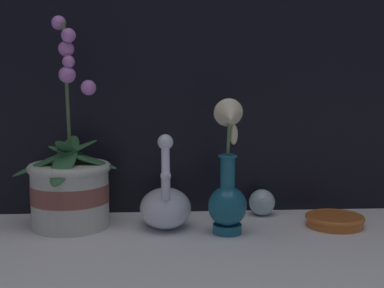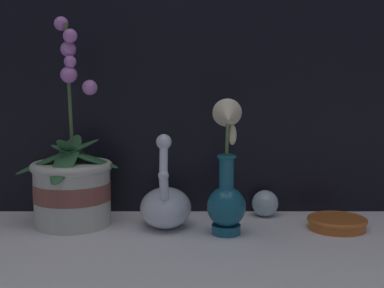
# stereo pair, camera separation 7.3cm
# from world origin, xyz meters

# --- Properties ---
(ground_plane) EXTENTS (2.80, 2.80, 0.00)m
(ground_plane) POSITION_xyz_m (0.00, 0.00, 0.00)
(ground_plane) COLOR white
(orchid_potted_plant) EXTENTS (0.24, 0.24, 0.48)m
(orchid_potted_plant) POSITION_xyz_m (-0.30, 0.14, 0.10)
(orchid_potted_plant) COLOR beige
(orchid_potted_plant) RESTS_ON ground_plane
(swan_figurine) EXTENTS (0.12, 0.19, 0.22)m
(swan_figurine) POSITION_xyz_m (-0.08, 0.12, 0.05)
(swan_figurine) COLOR silver
(swan_figurine) RESTS_ON ground_plane
(blue_vase) EXTENTS (0.09, 0.10, 0.30)m
(blue_vase) POSITION_xyz_m (0.06, 0.06, 0.11)
(blue_vase) COLOR #195B75
(blue_vase) RESTS_ON ground_plane
(glass_sphere) EXTENTS (0.07, 0.07, 0.07)m
(glass_sphere) POSITION_xyz_m (0.16, 0.21, 0.03)
(glass_sphere) COLOR silver
(glass_sphere) RESTS_ON ground_plane
(amber_dish) EXTENTS (0.14, 0.14, 0.03)m
(amber_dish) POSITION_xyz_m (0.31, 0.10, 0.02)
(amber_dish) COLOR #C66628
(amber_dish) RESTS_ON ground_plane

